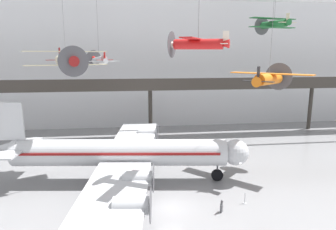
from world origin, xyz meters
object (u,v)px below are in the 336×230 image
(airliner_silver_main, at_px, (119,153))
(info_sign_pedestal, at_px, (221,207))
(suspended_plane_red_highwing, at_px, (198,43))
(suspended_plane_green_biplane, at_px, (274,24))
(suspended_plane_cream_biplane, at_px, (66,60))
(suspended_plane_silver_racer, at_px, (99,60))
(suspended_plane_orange_highwing, at_px, (269,79))
(stanchion_barrier, at_px, (245,200))

(airliner_silver_main, bearing_deg, info_sign_pedestal, -34.02)
(suspended_plane_red_highwing, bearing_deg, suspended_plane_green_biplane, -106.48)
(suspended_plane_cream_biplane, bearing_deg, suspended_plane_green_biplane, 82.26)
(suspended_plane_green_biplane, xyz_separation_m, info_sign_pedestal, (-13.53, -19.92, -17.94))
(info_sign_pedestal, bearing_deg, suspended_plane_cream_biplane, 176.45)
(suspended_plane_red_highwing, distance_m, info_sign_pedestal, 14.96)
(airliner_silver_main, relative_size, suspended_plane_silver_racer, 3.39)
(suspended_plane_orange_highwing, xyz_separation_m, suspended_plane_red_highwing, (-9.90, -6.00, 3.75))
(suspended_plane_cream_biplane, distance_m, stanchion_barrier, 24.31)
(suspended_plane_red_highwing, bearing_deg, suspended_plane_cream_biplane, -5.70)
(suspended_plane_cream_biplane, distance_m, info_sign_pedestal, 22.98)
(suspended_plane_red_highwing, xyz_separation_m, info_sign_pedestal, (1.67, -3.40, -14.48))
(suspended_plane_orange_highwing, xyz_separation_m, suspended_plane_cream_biplane, (-23.25, 2.29, 2.16))
(suspended_plane_orange_highwing, height_order, suspended_plane_silver_racer, suspended_plane_silver_racer)
(suspended_plane_silver_racer, height_order, stanchion_barrier, suspended_plane_silver_racer)
(suspended_plane_cream_biplane, relative_size, info_sign_pedestal, 8.39)
(airliner_silver_main, distance_m, stanchion_barrier, 14.07)
(airliner_silver_main, distance_m, info_sign_pedestal, 12.61)
(suspended_plane_cream_biplane, xyz_separation_m, suspended_plane_red_highwing, (13.34, -8.29, 1.59))
(suspended_plane_cream_biplane, bearing_deg, airliner_silver_main, 33.81)
(suspended_plane_silver_racer, relative_size, suspended_plane_red_highwing, 1.15)
(suspended_plane_silver_racer, distance_m, suspended_plane_green_biplane, 26.53)
(suspended_plane_orange_highwing, relative_size, stanchion_barrier, 11.52)
(suspended_plane_cream_biplane, xyz_separation_m, info_sign_pedestal, (15.02, -11.68, -12.89))
(airliner_silver_main, xyz_separation_m, info_sign_pedestal, (9.29, -8.05, -2.80))
(airliner_silver_main, bearing_deg, suspended_plane_green_biplane, 34.37)
(airliner_silver_main, bearing_deg, suspended_plane_orange_highwing, 11.29)
(info_sign_pedestal, bearing_deg, suspended_plane_red_highwing, 150.56)
(suspended_plane_silver_racer, xyz_separation_m, suspended_plane_cream_biplane, (-2.63, -10.50, 0.15))
(suspended_plane_cream_biplane, height_order, info_sign_pedestal, suspended_plane_cream_biplane)
(suspended_plane_silver_racer, height_order, suspended_plane_red_highwing, suspended_plane_red_highwing)
(suspended_plane_orange_highwing, bearing_deg, stanchion_barrier, -169.86)
(suspended_plane_orange_highwing, relative_size, info_sign_pedestal, 10.00)
(airliner_silver_main, height_order, stanchion_barrier, airliner_silver_main)
(suspended_plane_orange_highwing, height_order, suspended_plane_green_biplane, suspended_plane_green_biplane)
(suspended_plane_orange_highwing, xyz_separation_m, suspended_plane_green_biplane, (5.30, 10.52, 7.21))
(airliner_silver_main, distance_m, suspended_plane_green_biplane, 29.85)
(stanchion_barrier, bearing_deg, info_sign_pedestal, -154.56)
(suspended_plane_orange_highwing, height_order, info_sign_pedestal, suspended_plane_orange_highwing)
(suspended_plane_orange_highwing, distance_m, info_sign_pedestal, 16.47)
(suspended_plane_red_highwing, relative_size, stanchion_barrier, 7.88)
(suspended_plane_red_highwing, height_order, suspended_plane_green_biplane, suspended_plane_green_biplane)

